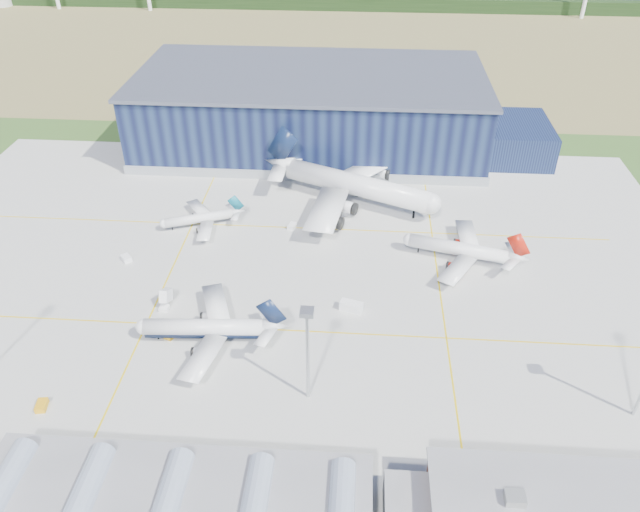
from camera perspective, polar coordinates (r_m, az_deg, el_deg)
The scene contains 20 objects.
ground at distance 154.01m, azimuth -3.81°, elevation -4.30°, with size 600.00×600.00×0.00m, color #314E1D.
apron at distance 161.82m, azimuth -3.36°, elevation -2.07°, with size 220.00×160.00×0.08m.
farmland at distance 352.59m, azimuth 1.00°, elevation 18.66°, with size 600.00×220.00×0.01m, color olive.
treeline at distance 429.13m, azimuth 1.69°, elevation 22.09°, with size 600.00×8.00×8.00m, color black.
hangar at distance 230.22m, azimuth -0.12°, elevation 12.93°, with size 145.00×62.00×26.10m.
light_mast_center at distance 120.36m, azimuth -1.16°, elevation -7.73°, with size 2.60×2.60×23.00m.
airliner_navy at distance 142.21m, azimuth -10.60°, elevation -5.81°, with size 34.86×34.10×11.37m, color white, non-canonical shape.
airliner_red at distance 169.56m, azimuth 12.63°, elevation 1.21°, with size 33.95×33.21×11.07m, color white, non-canonical shape.
airliner_widebody at distance 190.21m, azimuth 3.45°, elevation 7.40°, with size 60.28×58.97×19.66m, color white, non-canonical shape.
airliner_regional at distance 184.23m, azimuth -11.06°, elevation 3.79°, with size 25.32×24.77×8.26m, color white, non-canonical shape.
gse_tug_a at distance 140.31m, azimuth -24.10°, elevation -12.38°, with size 1.97×3.23×1.34m, color orange.
gse_tug_b at distance 147.88m, azimuth -13.48°, elevation -6.97°, with size 2.02×3.03×1.31m, color orange.
gse_van_a at distance 150.91m, azimuth 2.88°, elevation -4.62°, with size 2.39×5.47×2.39m, color white.
gse_cart_a at distance 181.93m, azimuth -2.56°, elevation 2.75°, with size 2.00×3.00×1.30m, color white.
gse_van_b at distance 189.37m, azimuth 2.02°, elevation 4.33°, with size 2.35×5.12×2.35m, color white.
gse_tug_c at distance 182.17m, azimuth 0.60°, elevation 2.83°, with size 1.86×2.98×1.30m, color orange.
gse_cart_b at distance 175.83m, azimuth -17.30°, elevation -0.20°, with size 2.12×3.19×1.38m, color white.
airstair at distance 157.10m, azimuth -13.86°, elevation -3.79°, with size 1.93×4.82×3.09m, color white.
car_a at distance 120.48m, azimuth -6.86°, elevation -18.47°, with size 1.42×3.54×1.21m, color #99999E.
car_b at distance 119.04m, azimuth 3.50°, elevation -19.16°, with size 1.17×3.37×1.11m, color #99999E.
Camera 1 is at (18.91, -118.64, 96.36)m, focal length 35.00 mm.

